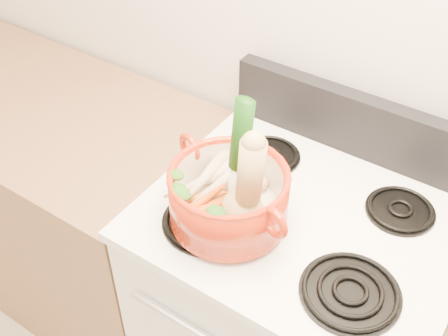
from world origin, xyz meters
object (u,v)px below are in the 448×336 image
Objects in this scene: squash at (243,182)px; leek at (238,159)px; dutch_oven at (229,197)px; stove_body at (291,325)px.

squash is 0.05m from leek.
leek is (0.02, 0.01, 0.12)m from dutch_oven.
dutch_oven is (-0.15, -0.13, 0.58)m from stove_body.
squash reaches higher than dutch_oven.
dutch_oven reaches higher than stove_body.
stove_body is at bearing 60.43° from dutch_oven.
stove_body is at bearing 49.25° from leek.
leek is at bearing 51.05° from dutch_oven.
squash is at bearing 1.93° from dutch_oven.
leek reaches higher than squash.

